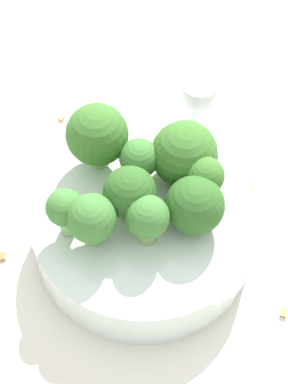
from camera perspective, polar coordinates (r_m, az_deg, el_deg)
ground_plane at (r=0.61m, az=0.00°, el=-4.61°), size 3.00×3.00×0.00m
bowl at (r=0.59m, az=0.00°, el=-3.34°), size 0.20×0.20×0.05m
broccoli_floret_0 at (r=0.54m, az=4.53°, el=-1.25°), size 0.05×0.05×0.05m
broccoli_floret_1 at (r=0.54m, az=-1.26°, el=-0.32°), size 0.05×0.05×0.06m
broccoli_floret_2 at (r=0.52m, az=0.21°, el=-2.39°), size 0.04×0.04×0.05m
broccoli_floret_3 at (r=0.53m, az=-7.02°, el=-1.58°), size 0.03×0.03×0.05m
broccoli_floret_4 at (r=0.52m, az=-4.68°, el=-2.44°), size 0.04×0.04×0.06m
broccoli_floret_5 at (r=0.56m, az=0.02°, el=2.88°), size 0.04×0.04×0.05m
broccoli_floret_6 at (r=0.55m, az=5.43°, el=1.23°), size 0.03×0.03×0.05m
broccoli_floret_7 at (r=0.57m, az=-4.19°, el=5.03°), size 0.06×0.06×0.07m
broccoli_floret_8 at (r=0.56m, az=3.60°, el=3.36°), size 0.06×0.06×0.06m
pepper_shaker at (r=0.67m, az=4.80°, el=7.61°), size 0.04×0.04×0.07m
almond_crumb_0 at (r=0.61m, az=-12.51°, el=-5.76°), size 0.01×0.01×0.01m
almond_crumb_1 at (r=0.65m, az=9.53°, el=0.58°), size 0.01×0.01×0.01m
almond_crumb_2 at (r=0.70m, az=-7.35°, el=6.58°), size 0.01×0.01×0.01m
almond_crumb_3 at (r=0.59m, az=12.35°, el=-10.36°), size 0.01×0.01×0.01m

